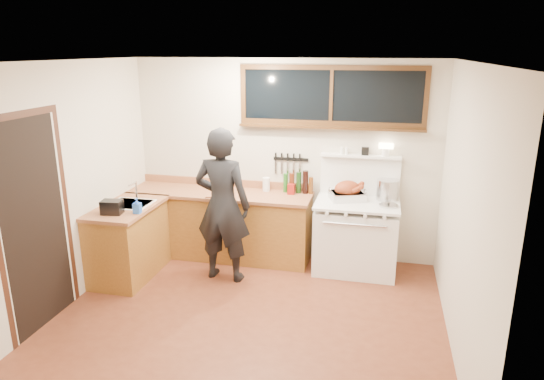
% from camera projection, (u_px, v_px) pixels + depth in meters
% --- Properties ---
extents(ground_plane, '(4.00, 3.50, 0.02)m').
position_uv_depth(ground_plane, '(249.00, 317.00, 5.10)').
color(ground_plane, '#592817').
extents(room_shell, '(4.10, 3.60, 2.65)m').
position_uv_depth(room_shell, '(247.00, 164.00, 4.63)').
color(room_shell, beige).
rests_on(room_shell, ground).
extents(counter_back, '(2.44, 0.64, 1.00)m').
position_uv_depth(counter_back, '(220.00, 223.00, 6.50)').
color(counter_back, brown).
rests_on(counter_back, ground).
extents(counter_left, '(0.64, 1.09, 0.90)m').
position_uv_depth(counter_left, '(129.00, 241.00, 5.92)').
color(counter_left, brown).
rests_on(counter_left, ground).
extents(sink_unit, '(0.50, 0.45, 0.37)m').
position_uv_depth(sink_unit, '(130.00, 208.00, 5.87)').
color(sink_unit, white).
rests_on(sink_unit, counter_left).
extents(vintage_stove, '(1.02, 0.74, 1.59)m').
position_uv_depth(vintage_stove, '(356.00, 235.00, 6.07)').
color(vintage_stove, white).
rests_on(vintage_stove, ground).
extents(back_window, '(2.32, 0.13, 0.77)m').
position_uv_depth(back_window, '(331.00, 103.00, 5.99)').
color(back_window, black).
rests_on(back_window, room_shell).
extents(left_doorway, '(0.02, 1.04, 2.17)m').
position_uv_depth(left_doorway, '(35.00, 223.00, 4.70)').
color(left_doorway, black).
rests_on(left_doorway, ground).
extents(knife_strip, '(0.46, 0.03, 0.28)m').
position_uv_depth(knife_strip, '(289.00, 160.00, 6.33)').
color(knife_strip, black).
rests_on(knife_strip, room_shell).
extents(man, '(0.71, 0.50, 1.86)m').
position_uv_depth(man, '(223.00, 205.00, 5.71)').
color(man, black).
rests_on(man, ground).
extents(soap_bottle, '(0.08, 0.09, 0.18)m').
position_uv_depth(soap_bottle, '(137.00, 206.00, 5.51)').
color(soap_bottle, blue).
rests_on(soap_bottle, counter_left).
extents(toaster, '(0.25, 0.19, 0.16)m').
position_uv_depth(toaster, '(112.00, 207.00, 5.50)').
color(toaster, black).
rests_on(toaster, counter_left).
extents(cutting_board, '(0.42, 0.36, 0.13)m').
position_uv_depth(cutting_board, '(221.00, 191.00, 6.21)').
color(cutting_board, '#945C3B').
rests_on(cutting_board, counter_back).
extents(roast_turkey, '(0.50, 0.44, 0.24)m').
position_uv_depth(roast_turkey, '(348.00, 192.00, 6.01)').
color(roast_turkey, silver).
rests_on(roast_turkey, vintage_stove).
extents(stockpot, '(0.31, 0.31, 0.26)m').
position_uv_depth(stockpot, '(388.00, 190.00, 6.01)').
color(stockpot, silver).
rests_on(stockpot, vintage_stove).
extents(saucepan, '(0.15, 0.27, 0.11)m').
position_uv_depth(saucepan, '(357.00, 191.00, 6.18)').
color(saucepan, silver).
rests_on(saucepan, vintage_stove).
extents(pot_lid, '(0.24, 0.24, 0.04)m').
position_uv_depth(pot_lid, '(388.00, 205.00, 5.78)').
color(pot_lid, silver).
rests_on(pot_lid, vintage_stove).
extents(coffee_tin, '(0.09, 0.07, 0.13)m').
position_uv_depth(coffee_tin, '(291.00, 189.00, 6.24)').
color(coffee_tin, maroon).
rests_on(coffee_tin, counter_back).
extents(pitcher, '(0.10, 0.10, 0.18)m').
position_uv_depth(pitcher, '(266.00, 184.00, 6.38)').
color(pitcher, white).
rests_on(pitcher, counter_back).
extents(bottle_cluster, '(0.39, 0.07, 0.30)m').
position_uv_depth(bottle_cluster, '(298.00, 183.00, 6.28)').
color(bottle_cluster, black).
rests_on(bottle_cluster, counter_back).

